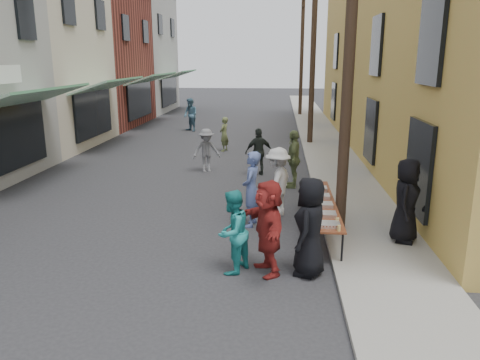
% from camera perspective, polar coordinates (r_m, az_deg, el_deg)
% --- Properties ---
extents(ground, '(120.00, 120.00, 0.00)m').
position_cam_1_polar(ground, '(9.33, -13.28, -11.70)').
color(ground, '#28282B').
rests_on(ground, ground).
extents(sidewalk, '(2.20, 60.00, 0.10)m').
position_cam_1_polar(sidewalk, '(23.39, 10.20, 4.44)').
color(sidewalk, gray).
rests_on(sidewalk, ground).
extents(storefront_row, '(8.00, 37.00, 9.00)m').
position_cam_1_polar(storefront_row, '(26.21, -25.10, 13.36)').
color(storefront_row, maroon).
rests_on(storefront_row, ground).
extents(building_ochre, '(10.00, 28.00, 10.00)m').
position_cam_1_polar(building_ochre, '(23.48, 26.57, 15.37)').
color(building_ochre, gold).
rests_on(building_ochre, ground).
extents(utility_pole_near, '(0.26, 0.26, 9.00)m').
position_cam_1_polar(utility_pole_near, '(11.05, 13.29, 16.43)').
color(utility_pole_near, '#2D2116').
rests_on(utility_pole_near, ground).
extents(utility_pole_mid, '(0.26, 0.26, 9.00)m').
position_cam_1_polar(utility_pole_mid, '(22.99, 8.92, 15.47)').
color(utility_pole_mid, '#2D2116').
rests_on(utility_pole_mid, ground).
extents(utility_pole_far, '(0.26, 0.26, 9.00)m').
position_cam_1_polar(utility_pole_far, '(34.97, 7.54, 15.15)').
color(utility_pole_far, '#2D2116').
rests_on(utility_pole_far, ground).
extents(serving_table, '(0.70, 4.00, 0.75)m').
position_cam_1_polar(serving_table, '(11.33, 9.79, -2.89)').
color(serving_table, brown).
rests_on(serving_table, ground).
extents(catering_tray_sausage, '(0.50, 0.33, 0.08)m').
position_cam_1_polar(catering_tray_sausage, '(9.75, 10.61, -5.35)').
color(catering_tray_sausage, maroon).
rests_on(catering_tray_sausage, serving_table).
extents(catering_tray_foil_b, '(0.50, 0.33, 0.08)m').
position_cam_1_polar(catering_tray_foil_b, '(10.36, 10.26, -4.13)').
color(catering_tray_foil_b, '#B2B2B7').
rests_on(catering_tray_foil_b, serving_table).
extents(catering_tray_buns, '(0.50, 0.33, 0.08)m').
position_cam_1_polar(catering_tray_buns, '(11.02, 9.93, -2.97)').
color(catering_tray_buns, tan).
rests_on(catering_tray_buns, serving_table).
extents(catering_tray_foil_d, '(0.50, 0.33, 0.08)m').
position_cam_1_polar(catering_tray_foil_d, '(11.69, 9.64, -1.94)').
color(catering_tray_foil_d, '#B2B2B7').
rests_on(catering_tray_foil_d, serving_table).
extents(catering_tray_buns_end, '(0.50, 0.33, 0.08)m').
position_cam_1_polar(catering_tray_buns_end, '(12.36, 9.39, -1.02)').
color(catering_tray_buns_end, tan).
rests_on(catering_tray_buns_end, serving_table).
extents(condiment_jar_a, '(0.07, 0.07, 0.08)m').
position_cam_1_polar(condiment_jar_a, '(9.45, 9.45, -5.95)').
color(condiment_jar_a, '#A57F26').
rests_on(condiment_jar_a, serving_table).
extents(condiment_jar_b, '(0.07, 0.07, 0.08)m').
position_cam_1_polar(condiment_jar_b, '(9.54, 9.40, -5.74)').
color(condiment_jar_b, '#A57F26').
rests_on(condiment_jar_b, serving_table).
extents(condiment_jar_c, '(0.07, 0.07, 0.08)m').
position_cam_1_polar(condiment_jar_c, '(9.64, 9.36, -5.53)').
color(condiment_jar_c, '#A57F26').
rests_on(condiment_jar_c, serving_table).
extents(cup_stack, '(0.08, 0.08, 0.12)m').
position_cam_1_polar(cup_stack, '(9.53, 11.96, -5.76)').
color(cup_stack, tan).
rests_on(cup_stack, serving_table).
extents(guest_front_a, '(0.87, 1.09, 1.94)m').
position_cam_1_polar(guest_front_a, '(9.04, 8.53, -5.67)').
color(guest_front_a, black).
rests_on(guest_front_a, ground).
extents(guest_front_b, '(0.55, 0.75, 1.89)m').
position_cam_1_polar(guest_front_b, '(11.55, 1.41, -1.12)').
color(guest_front_b, '#50629C').
rests_on(guest_front_b, ground).
extents(guest_front_c, '(0.93, 1.01, 1.66)m').
position_cam_1_polar(guest_front_c, '(9.07, -0.95, -6.36)').
color(guest_front_c, teal).
rests_on(guest_front_c, ground).
extents(guest_front_d, '(1.10, 1.37, 1.86)m').
position_cam_1_polar(guest_front_d, '(12.27, 4.60, -0.32)').
color(guest_front_d, silver).
rests_on(guest_front_d, ground).
extents(guest_front_e, '(0.53, 1.13, 1.88)m').
position_cam_1_polar(guest_front_e, '(15.19, 6.55, 2.57)').
color(guest_front_e, '#5C6B3E').
rests_on(guest_front_e, ground).
extents(guest_queue_back, '(1.12, 1.82, 1.87)m').
position_cam_1_polar(guest_queue_back, '(9.03, 3.42, -5.75)').
color(guest_queue_back, maroon).
rests_on(guest_queue_back, ground).
extents(server, '(0.91, 1.08, 1.89)m').
position_cam_1_polar(server, '(10.94, 19.59, -2.37)').
color(server, black).
rests_on(server, sidewalk).
extents(passerby_left, '(1.18, 0.94, 1.60)m').
position_cam_1_polar(passerby_left, '(17.26, -4.11, 3.61)').
color(passerby_left, slate).
rests_on(passerby_left, ground).
extents(passerby_mid, '(1.07, 0.69, 1.70)m').
position_cam_1_polar(passerby_mid, '(16.71, 2.32, 3.44)').
color(passerby_mid, black).
rests_on(passerby_mid, ground).
extents(passerby_right, '(0.53, 0.65, 1.55)m').
position_cam_1_polar(passerby_right, '(21.19, -1.94, 5.61)').
color(passerby_right, '#5B663B').
rests_on(passerby_right, ground).
extents(passerby_far, '(1.16, 1.16, 1.89)m').
position_cam_1_polar(passerby_far, '(27.28, -6.04, 7.91)').
color(passerby_far, '#456D85').
rests_on(passerby_far, ground).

